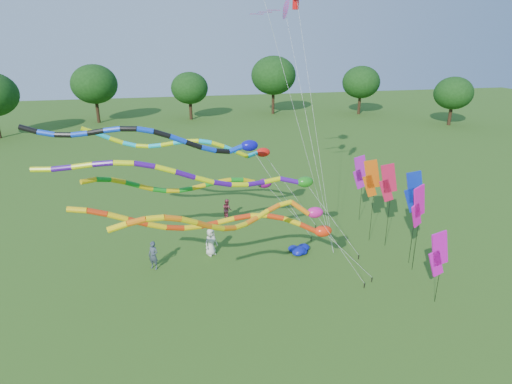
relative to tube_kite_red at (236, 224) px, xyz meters
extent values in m
plane|color=#275316|center=(3.93, -1.33, -4.05)|extent=(160.00, 160.00, 0.00)
cylinder|color=#382314|center=(42.05, 40.80, -2.90)|extent=(0.50, 0.50, 2.29)
ellipsoid|color=#12350E|center=(42.05, 40.80, 0.09)|extent=(4.84, 4.84, 4.11)
cylinder|color=#382314|center=(30.65, 50.81, -2.82)|extent=(0.50, 0.50, 2.46)
ellipsoid|color=#12350E|center=(30.65, 50.81, 0.39)|extent=(5.19, 5.19, 4.41)
cylinder|color=#382314|center=(16.06, 55.10, -2.85)|extent=(0.50, 0.50, 2.40)
ellipsoid|color=#12350E|center=(16.06, 55.10, 0.29)|extent=(5.07, 5.07, 4.31)
cylinder|color=#382314|center=(1.30, 51.30, -2.33)|extent=(0.50, 0.50, 3.44)
ellipsoid|color=#12350E|center=(1.30, 51.30, 2.17)|extent=(7.27, 7.27, 6.18)
cylinder|color=#382314|center=(-13.14, 51.63, -2.91)|extent=(0.50, 0.50, 2.27)
ellipsoid|color=#12350E|center=(-13.14, 51.63, 0.05)|extent=(4.79, 4.79, 4.07)
cylinder|color=black|center=(7.43, -0.42, -3.90)|extent=(0.05, 0.05, 0.30)
cylinder|color=silver|center=(5.95, -0.35, -2.25)|extent=(0.02, 0.02, 4.24)
ellipsoid|color=#FF2F0D|center=(4.47, -0.27, -0.73)|extent=(0.94, 0.60, 0.60)
cylinder|color=red|center=(3.71, -0.14, -0.53)|extent=(0.27, 0.27, 0.94)
cylinder|color=yellow|center=(2.89, 0.08, -0.19)|extent=(0.27, 0.27, 0.90)
cylinder|color=red|center=(2.07, 0.27, 0.05)|extent=(0.27, 0.27, 0.86)
cylinder|color=yellow|center=(1.24, 0.40, 0.14)|extent=(0.27, 0.27, 0.83)
cylinder|color=red|center=(0.41, 0.47, 0.11)|extent=(0.27, 0.27, 0.84)
cylinder|color=yellow|center=(-0.42, 0.47, 0.00)|extent=(0.27, 0.27, 0.85)
cylinder|color=red|center=(-1.26, 0.41, -0.10)|extent=(0.27, 0.27, 0.85)
cylinder|color=yellow|center=(-2.10, 0.29, -0.12)|extent=(0.27, 0.27, 0.85)
cylinder|color=red|center=(-2.94, 0.15, 0.00)|extent=(0.27, 0.27, 0.88)
cylinder|color=yellow|center=(-3.78, -0.01, 0.25)|extent=(0.27, 0.27, 0.91)
cylinder|color=red|center=(-4.62, -0.14, 0.60)|extent=(0.27, 0.27, 0.93)
cylinder|color=yellow|center=(-5.46, -0.23, 0.97)|extent=(0.27, 0.27, 0.91)
cylinder|color=red|center=(-6.29, -0.26, 1.28)|extent=(0.27, 0.27, 0.87)
cylinder|color=yellow|center=(-7.13, -0.23, 1.46)|extent=(0.27, 0.27, 0.84)
cylinder|color=black|center=(6.76, -0.88, -3.90)|extent=(0.05, 0.05, 0.30)
cylinder|color=silver|center=(5.04, -1.44, -1.32)|extent=(0.02, 0.02, 6.07)
ellipsoid|color=#E41988|center=(3.32, -1.99, 1.12)|extent=(0.79, 0.51, 0.51)
cylinder|color=orange|center=(2.61, -1.95, 1.39)|extent=(0.23, 0.23, 0.97)
cylinder|color=yellow|center=(1.94, -1.87, 1.63)|extent=(0.23, 0.23, 0.62)
cylinder|color=orange|center=(1.35, -2.07, 1.54)|extent=(0.23, 0.23, 0.64)
cylinder|color=yellow|center=(0.78, -2.34, 1.40)|extent=(0.23, 0.23, 0.65)
cylinder|color=orange|center=(0.23, -2.66, 1.28)|extent=(0.23, 0.23, 0.65)
cylinder|color=yellow|center=(-0.31, -3.01, 1.26)|extent=(0.23, 0.23, 0.65)
cylinder|color=orange|center=(-0.85, -3.39, 1.38)|extent=(0.23, 0.23, 0.68)
cylinder|color=yellow|center=(-1.38, -3.76, 1.64)|extent=(0.23, 0.23, 0.72)
cylinder|color=orange|center=(-1.92, -4.10, 1.97)|extent=(0.23, 0.23, 0.73)
cylinder|color=yellow|center=(-2.48, -4.39, 2.30)|extent=(0.23, 0.23, 0.70)
cylinder|color=orange|center=(-3.06, -4.62, 2.56)|extent=(0.23, 0.23, 0.65)
cylinder|color=yellow|center=(-3.66, -4.79, 2.68)|extent=(0.23, 0.23, 0.63)
cylinder|color=orange|center=(-4.28, -4.89, 2.66)|extent=(0.23, 0.23, 0.64)
cylinder|color=yellow|center=(-4.92, -4.94, 2.54)|extent=(0.23, 0.23, 0.67)
cylinder|color=black|center=(7.82, 2.10, -3.90)|extent=(0.05, 0.05, 0.30)
cylinder|color=silver|center=(6.00, 2.05, -1.28)|extent=(0.02, 0.02, 6.16)
ellipsoid|color=#1D8017|center=(4.18, 2.00, 1.20)|extent=(0.92, 0.59, 0.59)
cylinder|color=#410C8A|center=(3.36, 2.21, 1.27)|extent=(0.27, 0.27, 1.05)
cylinder|color=#D8E70C|center=(2.42, 2.35, 1.30)|extent=(0.27, 0.27, 0.95)
cylinder|color=#410C8A|center=(1.48, 2.17, 1.25)|extent=(0.27, 0.27, 0.96)
cylinder|color=#D8E70C|center=(0.55, 1.95, 1.32)|extent=(0.27, 0.27, 0.97)
cylinder|color=#410C8A|center=(-0.39, 1.74, 1.53)|extent=(0.27, 0.27, 1.00)
cylinder|color=#D8E70C|center=(-1.32, 1.54, 1.86)|extent=(0.27, 0.27, 1.03)
cylinder|color=#410C8A|center=(-2.26, 1.38, 2.25)|extent=(0.27, 0.27, 1.03)
cylinder|color=#D8E70C|center=(-3.20, 1.28, 2.63)|extent=(0.27, 0.27, 1.00)
cylinder|color=#410C8A|center=(-4.14, 1.25, 2.91)|extent=(0.27, 0.27, 0.97)
cylinder|color=#D8E70C|center=(-5.08, 1.29, 3.05)|extent=(0.27, 0.27, 0.95)
cylinder|color=#410C8A|center=(-6.02, 1.38, 3.05)|extent=(0.27, 0.27, 0.95)
cylinder|color=#D8E70C|center=(-6.96, 1.53, 2.96)|extent=(0.27, 0.27, 0.96)
cylinder|color=#410C8A|center=(-7.91, 1.69, 2.86)|extent=(0.27, 0.27, 0.96)
cylinder|color=#D8E70C|center=(-8.85, 1.86, 2.81)|extent=(0.27, 0.27, 0.96)
cylinder|color=black|center=(5.83, 5.04, -3.90)|extent=(0.05, 0.05, 0.30)
cylinder|color=silver|center=(3.76, 4.97, -0.56)|extent=(0.02, 0.02, 7.64)
ellipsoid|color=#0D0CAB|center=(1.69, 4.89, 2.65)|extent=(1.01, 0.65, 0.65)
cylinder|color=#0D39D0|center=(0.92, 4.88, 2.51)|extent=(0.29, 0.29, 0.89)
cylinder|color=black|center=(0.09, 4.78, 2.44)|extent=(0.29, 0.29, 0.87)
cylinder|color=#0D39D0|center=(-0.74, 4.56, 2.66)|extent=(0.29, 0.29, 0.91)
cylinder|color=black|center=(-1.57, 4.37, 3.00)|extent=(0.29, 0.29, 0.93)
cylinder|color=#0D39D0|center=(-2.41, 4.24, 3.39)|extent=(0.29, 0.29, 0.93)
cylinder|color=black|center=(-3.24, 4.16, 3.73)|extent=(0.29, 0.29, 0.89)
cylinder|color=#0D39D0|center=(-4.08, 4.16, 3.98)|extent=(0.29, 0.29, 0.86)
cylinder|color=black|center=(-4.92, 4.22, 4.07)|extent=(0.29, 0.29, 0.85)
cylinder|color=#0D39D0|center=(-5.77, 4.33, 4.04)|extent=(0.29, 0.29, 0.86)
cylinder|color=black|center=(-6.61, 4.48, 3.93)|extent=(0.29, 0.29, 0.87)
cylinder|color=#0D39D0|center=(-7.45, 4.65, 3.82)|extent=(0.29, 0.29, 0.86)
cylinder|color=black|center=(-8.30, 4.79, 3.78)|extent=(0.29, 0.29, 0.85)
cylinder|color=#0D39D0|center=(-9.14, 4.91, 3.88)|extent=(0.29, 0.29, 0.86)
cylinder|color=black|center=(-9.98, 4.97, 4.12)|extent=(0.29, 0.29, 0.89)
cylinder|color=black|center=(6.76, 6.78, -3.90)|extent=(0.05, 0.05, 0.30)
cylinder|color=silver|center=(4.86, 6.78, -1.04)|extent=(0.02, 0.02, 6.65)
ellipsoid|color=red|center=(2.95, 6.78, 1.69)|extent=(0.92, 0.59, 0.59)
cylinder|color=#0CB7D5|center=(2.23, 6.58, 1.64)|extent=(0.27, 0.27, 0.85)
cylinder|color=#CBDE0B|center=(1.49, 6.32, 1.79)|extent=(0.27, 0.27, 0.84)
cylinder|color=#0CB7D5|center=(0.75, 6.25, 2.16)|extent=(0.27, 0.27, 0.83)
cylinder|color=#CBDE0B|center=(0.00, 6.24, 2.48)|extent=(0.27, 0.27, 0.79)
cylinder|color=#0CB7D5|center=(-0.74, 6.30, 2.68)|extent=(0.27, 0.27, 0.76)
cylinder|color=#CBDE0B|center=(-1.48, 6.42, 2.73)|extent=(0.27, 0.27, 0.76)
cylinder|color=#0CB7D5|center=(-2.23, 6.59, 2.66)|extent=(0.27, 0.27, 0.77)
cylinder|color=#CBDE0B|center=(-2.97, 6.78, 2.53)|extent=(0.27, 0.27, 0.78)
cylinder|color=#0CB7D5|center=(-3.71, 6.97, 2.42)|extent=(0.27, 0.27, 0.77)
cylinder|color=#CBDE0B|center=(-4.45, 7.13, 2.41)|extent=(0.27, 0.27, 0.76)
cylinder|color=#0CB7D5|center=(-5.20, 7.25, 2.53)|extent=(0.27, 0.27, 0.77)
cylinder|color=#CBDE0B|center=(-5.94, 7.31, 2.78)|extent=(0.27, 0.27, 0.81)
cylinder|color=#0CB7D5|center=(-6.68, 7.30, 3.12)|extent=(0.27, 0.27, 0.83)
cylinder|color=#CBDE0B|center=(-7.43, 7.22, 3.47)|extent=(0.27, 0.27, 0.82)
cylinder|color=black|center=(5.91, 7.28, -3.90)|extent=(0.05, 0.05, 0.30)
cylinder|color=silver|center=(4.42, 6.77, -2.00)|extent=(0.02, 0.02, 4.73)
ellipsoid|color=#810B6F|center=(2.94, 6.27, -0.23)|extent=(0.96, 0.61, 0.61)
cylinder|color=#13911B|center=(2.34, 5.77, 0.00)|extent=(0.28, 0.28, 1.03)
cylinder|color=#DDB50B|center=(1.70, 5.30, 0.34)|extent=(0.28, 0.28, 0.80)
cylinder|color=#13911B|center=(0.96, 5.15, 0.52)|extent=(0.28, 0.28, 0.77)
cylinder|color=#DDB50B|center=(0.20, 5.04, 0.55)|extent=(0.28, 0.28, 0.77)
cylinder|color=#13911B|center=(-0.58, 4.97, 0.46)|extent=(0.28, 0.28, 0.79)
cylinder|color=#DDB50B|center=(-1.35, 4.91, 0.34)|extent=(0.28, 0.28, 0.79)
cylinder|color=#13911B|center=(-2.12, 4.84, 0.25)|extent=(0.28, 0.28, 0.77)
cylinder|color=#DDB50B|center=(-2.88, 4.73, 0.27)|extent=(0.28, 0.28, 0.77)
cylinder|color=#13911B|center=(-3.63, 4.57, 0.42)|extent=(0.28, 0.28, 0.79)
cylinder|color=#DDB50B|center=(-4.35, 4.35, 0.71)|extent=(0.28, 0.28, 0.83)
cylinder|color=#13911B|center=(-5.05, 4.06, 1.06)|extent=(0.28, 0.28, 0.84)
cylinder|color=#DDB50B|center=(-5.73, 3.72, 1.40)|extent=(0.28, 0.28, 0.83)
cylinder|color=#13911B|center=(-6.39, 3.32, 1.66)|extent=(0.28, 0.28, 0.80)
cylinder|color=#DDB50B|center=(-7.04, 2.90, 1.78)|extent=(0.28, 0.28, 0.78)
cylinder|color=black|center=(6.43, 2.67, -3.90)|extent=(0.04, 0.04, 0.30)
cylinder|color=silver|center=(5.45, 4.30, 3.82)|extent=(0.01, 0.01, 15.62)
cylinder|color=red|center=(4.57, 5.94, 10.30)|extent=(0.36, 0.36, 0.50)
cylinder|color=black|center=(6.43, 2.67, -3.90)|extent=(0.04, 0.04, 0.30)
cylinder|color=silver|center=(2.67, 2.35, 7.86)|extent=(0.01, 0.01, 24.40)
cylinder|color=black|center=(6.43, 2.67, -3.90)|extent=(0.04, 0.04, 0.30)
cylinder|color=silver|center=(5.65, 5.93, 3.29)|extent=(0.01, 0.01, 15.60)
cone|color=purple|center=(4.86, 9.20, 10.33)|extent=(1.28, 1.40, 1.53)
cube|color=purple|center=(4.16, 9.20, 10.18)|extent=(0.90, 0.12, 0.04)
cube|color=purple|center=(3.61, 9.20, 10.06)|extent=(0.90, 0.12, 0.04)
cube|color=purple|center=(3.06, 9.20, 9.94)|extent=(0.90, 0.12, 0.04)
cylinder|color=black|center=(10.43, 7.58, -1.77)|extent=(0.02, 0.02, 4.56)
cube|color=#B618BA|center=(10.21, 7.57, -0.09)|extent=(1.16, 0.14, 1.93)
cube|color=#B618BA|center=(10.13, 7.57, -0.89)|extent=(1.01, 0.13, 1.51)
cylinder|color=black|center=(10.33, 0.30, -1.60)|extent=(0.02, 0.02, 4.89)
cube|color=#EE0DA7|center=(10.12, 0.22, 0.25)|extent=(1.11, 0.49, 1.93)
cube|color=#EE0DA7|center=(10.05, 0.19, -0.55)|extent=(0.97, 0.44, 1.51)
cylinder|color=black|center=(10.57, 1.07, -1.35)|extent=(0.02, 0.02, 5.39)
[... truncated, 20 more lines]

